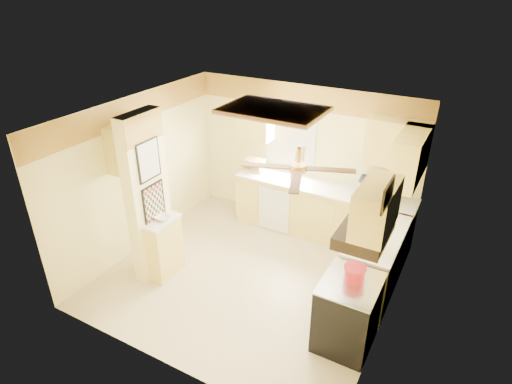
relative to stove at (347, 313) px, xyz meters
The scene contains 34 objects.
floor 1.82m from the stove, 161.77° to the left, with size 4.00×4.00×0.00m, color #C6B289.
ceiling 2.69m from the stove, 161.77° to the left, with size 4.00×4.00×0.00m, color white.
wall_back 3.07m from the stove, 124.28° to the left, with size 4.00×4.00×0.00m, color #FDEE9A.
wall_front 2.29m from the stove, 141.04° to the right, with size 4.00×4.00×0.00m, color #FDEE9A.
wall_left 3.79m from the stove, behind, with size 3.80×3.80×0.00m, color #FDEE9A.
wall_right 1.02m from the stove, 59.02° to the left, with size 3.80×3.80×0.00m, color #FDEE9A.
wallpaper_border 3.48m from the stove, 124.50° to the left, with size 4.00×0.02×0.40m, color #FFC84B.
partition_column 3.12m from the stove, behind, with size 0.20×0.70×2.50m, color #FDEE9A.
partition_ledge 2.80m from the stove, behind, with size 0.25×0.55×0.90m, color #FFEB6F.
ledge_top 2.84m from the stove, behind, with size 0.28×0.58×0.04m, color white.
lower_cabinets_back 2.45m from the stove, 118.55° to the left, with size 3.00×0.60×0.90m, color #FFEB6F.
lower_cabinets_right 1.15m from the stove, 88.49° to the left, with size 0.60×1.40×0.90m, color #FFEB6F.
countertop_back 2.48m from the stove, 118.66° to the left, with size 3.04×0.64×0.04m, color white.
countertop_right 1.24m from the stove, 88.99° to the left, with size 0.64×1.44×0.04m, color white.
dishwasher_panel 2.66m from the stove, 136.25° to the left, with size 0.58×0.02×0.80m, color white.
window 3.29m from the stove, 128.23° to the left, with size 0.92×0.02×1.02m.
upper_cab_back_left 3.67m from the stove, 137.92° to the left, with size 0.60×0.35×0.70m, color #FFEB6F.
upper_cab_back_right 2.67m from the stove, 93.01° to the left, with size 0.90×0.35×0.70m, color #FFEB6F.
upper_cab_right 2.28m from the stove, 85.07° to the left, with size 0.35×1.00×0.70m, color #FFEB6F.
upper_cab_left_wall 3.77m from the stove, behind, with size 0.35×0.75×0.70m, color #FFEB6F.
upper_cab_over_stove 1.50m from the stove, ahead, with size 0.35×0.76×0.52m, color #FFEB6F.
stove is the anchor object (origin of this frame).
range_hood 1.16m from the stove, ahead, with size 0.50×0.76×0.14m, color black.
poster_menu 3.22m from the stove, behind, with size 0.02×0.42×0.57m.
poster_nashville 3.00m from the stove, behind, with size 0.02×0.42×0.57m.
ceiling_light_panel 2.75m from the stove, 146.22° to the left, with size 1.35×0.95×0.06m.
ceiling_fan 1.95m from the stove, 167.38° to the right, with size 1.15×1.15×0.26m.
vent_grate 1.90m from the stove, 48.45° to the right, with size 0.02×0.40×0.25m, color black.
microwave 2.29m from the stove, 98.48° to the left, with size 0.51×0.35×0.28m, color white.
bowl 2.85m from the stove, behind, with size 0.21×0.21×0.05m, color white.
dutch_oven 0.55m from the stove, 84.01° to the left, with size 0.26×0.26×0.18m.
kettle 1.07m from the stove, 86.02° to the left, with size 0.16×0.16×0.25m.
dish_rack 3.35m from the stove, 138.87° to the left, with size 0.36×0.27×0.20m.
utensil_crock 2.88m from the stove, 128.26° to the left, with size 0.12×0.12×0.23m.
Camera 1 is at (2.59, -4.49, 4.11)m, focal length 30.00 mm.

